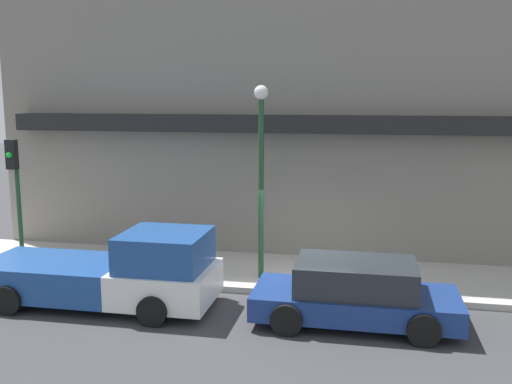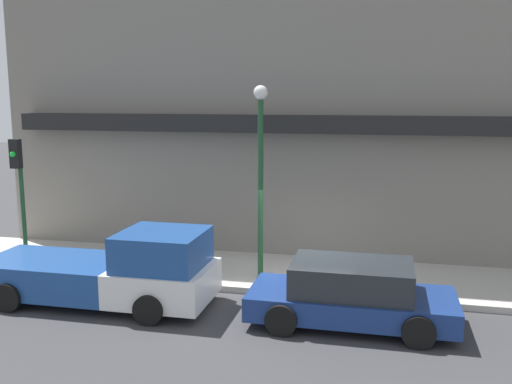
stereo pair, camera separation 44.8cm
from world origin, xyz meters
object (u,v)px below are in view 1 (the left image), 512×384
at_px(pickup_truck, 114,273).
at_px(street_lamp, 261,158).
at_px(parked_car, 355,293).
at_px(fire_hydrant, 152,259).
at_px(traffic_light, 15,180).

relative_size(pickup_truck, street_lamp, 1.11).
distance_m(pickup_truck, street_lamp, 4.54).
bearing_deg(pickup_truck, parked_car, 0.97).
bearing_deg(fire_hydrant, parked_car, -20.81).
distance_m(fire_hydrant, traffic_light, 4.35).
bearing_deg(street_lamp, traffic_light, -177.84).
bearing_deg(parked_car, street_lamp, 136.59).
bearing_deg(street_lamp, fire_hydrant, -177.67).
height_order(parked_car, traffic_light, traffic_light).
distance_m(parked_car, traffic_light, 9.65).
relative_size(pickup_truck, parked_car, 1.26).
xyz_separation_m(fire_hydrant, street_lamp, (2.97, 0.12, 2.79)).
distance_m(pickup_truck, fire_hydrant, 2.09).
xyz_separation_m(parked_car, street_lamp, (-2.47, 2.19, 2.63)).
xyz_separation_m(pickup_truck, parked_car, (5.55, -0.00, -0.12)).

